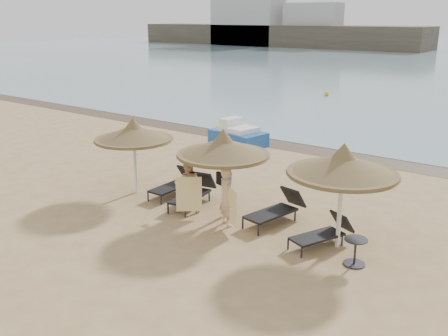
# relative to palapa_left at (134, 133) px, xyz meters

# --- Properties ---
(ground) EXTENTS (160.00, 160.00, 0.00)m
(ground) POSITION_rel_palapa_left_xyz_m (3.39, -0.91, -2.01)
(ground) COLOR tan
(ground) RESTS_ON ground
(wet_sand_strip) EXTENTS (200.00, 1.60, 0.01)m
(wet_sand_strip) POSITION_rel_palapa_left_xyz_m (3.39, 8.49, -2.01)
(wet_sand_strip) COLOR brown
(wet_sand_strip) RESTS_ON ground
(far_shore) EXTENTS (150.00, 54.80, 12.00)m
(far_shore) POSITION_rel_palapa_left_xyz_m (-21.71, 76.91, 0.90)
(far_shore) COLOR brown
(far_shore) RESTS_ON ground
(palapa_left) EXTENTS (2.55, 2.55, 2.53)m
(palapa_left) POSITION_rel_palapa_left_xyz_m (0.00, 0.00, 0.00)
(palapa_left) COLOR white
(palapa_left) RESTS_ON ground
(palapa_center) EXTENTS (2.65, 2.65, 2.63)m
(palapa_center) POSITION_rel_palapa_left_xyz_m (3.59, 0.02, 0.08)
(palapa_center) COLOR white
(palapa_center) RESTS_ON ground
(palapa_right) EXTENTS (2.74, 2.74, 2.72)m
(palapa_right) POSITION_rel_palapa_left_xyz_m (7.08, 0.20, 0.15)
(palapa_right) COLOR white
(palapa_right) RESTS_ON ground
(lounger_far_left) EXTENTS (0.66, 1.89, 0.84)m
(lounger_far_left) POSITION_rel_palapa_left_xyz_m (1.16, 0.66, -1.64)
(lounger_far_left) COLOR #25242B
(lounger_far_left) RESTS_ON ground
(lounger_near_left) EXTENTS (1.01, 2.07, 0.89)m
(lounger_near_left) POSITION_rel_palapa_left_xyz_m (2.23, 0.34, -1.61)
(lounger_near_left) COLOR #25242B
(lounger_near_left) RESTS_ON ground
(lounger_near_right) EXTENTS (1.04, 2.08, 0.89)m
(lounger_near_right) POSITION_rel_palapa_left_xyz_m (5.03, 0.66, -1.61)
(lounger_near_right) COLOR #25242B
(lounger_near_right) RESTS_ON ground
(lounger_far_right) EXTENTS (1.20, 1.84, 0.79)m
(lounger_far_right) POSITION_rel_palapa_left_xyz_m (6.77, 0.07, -1.66)
(lounger_far_right) COLOR #25242B
(lounger_far_right) RESTS_ON ground
(side_table) EXTENTS (0.55, 0.55, 0.66)m
(side_table) POSITION_rel_palapa_left_xyz_m (7.81, -0.47, -1.70)
(side_table) COLOR #25242B
(side_table) RESTS_ON ground
(person_left) EXTENTS (1.04, 0.98, 1.90)m
(person_left) POSITION_rel_palapa_left_xyz_m (2.48, -0.26, -1.06)
(person_left) COLOR #E2B385
(person_left) RESTS_ON ground
(person_right) EXTENTS (1.07, 0.94, 1.97)m
(person_right) POSITION_rel_palapa_left_xyz_m (4.01, -0.38, -1.03)
(person_right) COLOR #E2B385
(person_right) RESTS_ON ground
(towel_left) EXTENTS (0.59, 0.49, 1.04)m
(towel_left) POSITION_rel_palapa_left_xyz_m (2.83, -0.61, -1.29)
(towel_left) COLOR yellow
(towel_left) RESTS_ON ground
(towel_right) EXTENTS (0.62, 0.42, 1.02)m
(towel_right) POSITION_rel_palapa_left_xyz_m (4.36, -0.63, -1.31)
(towel_right) COLOR yellow
(towel_right) RESTS_ON ground
(bag_patterned) EXTENTS (0.29, 0.19, 0.35)m
(bag_patterned) POSITION_rel_palapa_left_xyz_m (3.59, 0.20, -0.87)
(bag_patterned) COLOR silver
(bag_patterned) RESTS_ON ground
(bag_dark) EXTENTS (0.27, 0.16, 0.36)m
(bag_dark) POSITION_rel_palapa_left_xyz_m (3.59, -0.14, -0.79)
(bag_dark) COLOR black
(bag_dark) RESTS_ON ground
(pedal_boat) EXTENTS (2.73, 1.90, 1.17)m
(pedal_boat) POSITION_rel_palapa_left_xyz_m (-1.06, 7.31, -1.58)
(pedal_boat) COLOR #1E52A3
(pedal_boat) RESTS_ON ground
(buoy_left) EXTENTS (0.35, 0.35, 0.35)m
(buoy_left) POSITION_rel_palapa_left_xyz_m (-4.16, 23.05, -1.84)
(buoy_left) COLOR #D6CE08
(buoy_left) RESTS_ON ground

